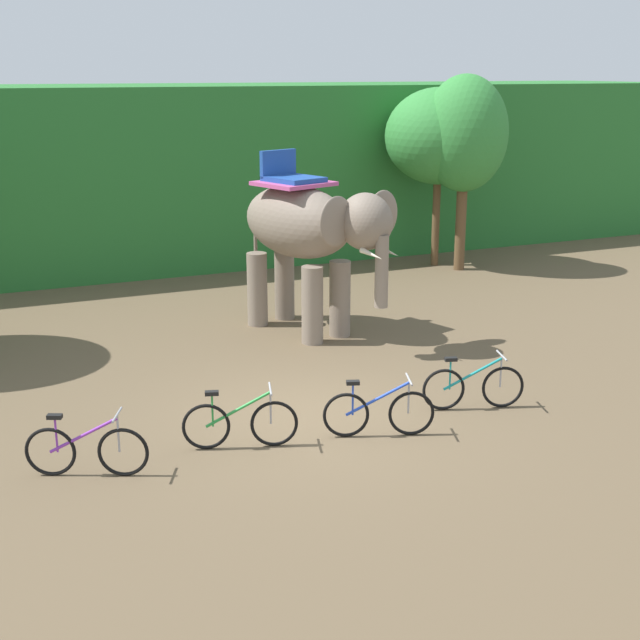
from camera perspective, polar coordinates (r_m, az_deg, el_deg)
name	(u,v)px	position (r m, az deg, el deg)	size (l,w,h in m)	color
ground_plane	(314,417)	(14.25, -0.40, -6.29)	(80.00, 80.00, 0.00)	brown
foliage_hedge	(131,174)	(26.34, -12.18, 9.26)	(36.00, 6.00, 4.96)	#28702D
tree_far_right	(439,137)	(24.87, 7.72, 11.71)	(2.98, 2.98, 4.94)	brown
tree_far_left	(465,135)	(24.38, 9.37, 11.78)	(2.33, 2.33, 5.29)	brown
elephant	(308,231)	(18.13, -0.79, 5.82)	(2.73, 4.23, 3.78)	gray
bike_purple	(86,450)	(12.55, -14.92, -8.15)	(1.58, 0.80, 0.92)	black
bike_green	(240,423)	(13.05, -5.22, -6.69)	(1.65, 0.66, 0.92)	black
bike_blue	(379,412)	(13.43, 3.82, -6.00)	(1.63, 0.71, 0.92)	black
bike_teal	(473,387)	(14.66, 9.91, -4.28)	(1.65, 0.65, 0.92)	black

